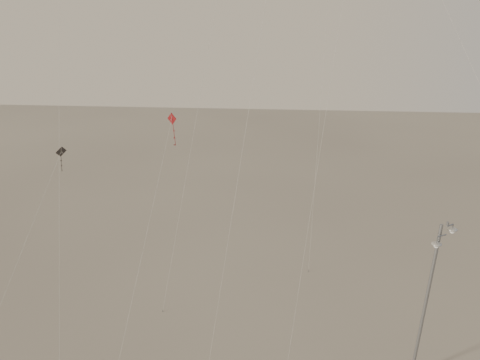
{
  "coord_description": "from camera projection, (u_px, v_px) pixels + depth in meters",
  "views": [
    {
      "loc": [
        -0.28,
        -19.71,
        20.01
      ],
      "look_at": [
        -2.42,
        5.0,
        11.51
      ],
      "focal_mm": 40.0,
      "sensor_mm": 36.0,
      "label": 1
    }
  ],
  "objects": [
    {
      "name": "street_lamp",
      "position": [
        429.0,
        297.0,
        28.24
      ],
      "size": [
        1.58,
        1.16,
        9.33
      ],
      "color": "gray",
      "rests_on": "ground"
    },
    {
      "name": "kite_3",
      "position": [
        156.0,
        194.0,
        26.02
      ],
      "size": [
        2.54,
        9.23,
        14.57
      ],
      "rotation": [
        0.0,
        0.0,
        -0.41
      ],
      "color": "maroon",
      "rests_on": "ground"
    },
    {
      "name": "kite_4",
      "position": [
        447.0,
        14.0,
        29.3
      ],
      "size": [
        11.27,
        16.79,
        26.86
      ],
      "rotation": [
        0.0,
        0.0,
        1.48
      ],
      "color": "#272321",
      "rests_on": "ground"
    },
    {
      "name": "kite_6",
      "position": [
        38.0,
        212.0,
        28.84
      ],
      "size": [
        4.34,
        6.65,
        12.3
      ],
      "rotation": [
        0.0,
        0.0,
        0.81
      ],
      "color": "#272321",
      "rests_on": "ground"
    }
  ]
}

